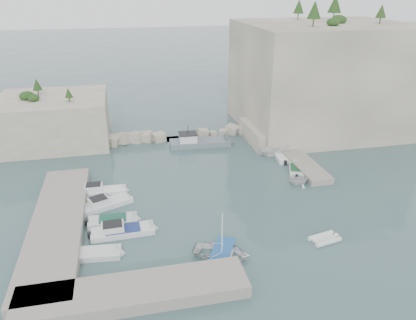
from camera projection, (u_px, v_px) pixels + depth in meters
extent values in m
plane|color=#405D60|center=(220.00, 206.00, 45.05)|extent=(400.00, 400.00, 0.00)
cube|color=beige|center=(322.00, 77.00, 66.73)|extent=(26.00, 22.00, 17.00)
cube|color=beige|center=(273.00, 133.00, 63.21)|extent=(8.00, 10.00, 2.50)
cube|color=beige|center=(54.00, 120.00, 62.07)|extent=(16.00, 14.00, 7.00)
cube|color=#9E9689|center=(58.00, 224.00, 40.60)|extent=(5.00, 24.00, 1.10)
cube|color=#9E9689|center=(134.00, 292.00, 31.69)|extent=(18.00, 4.00, 1.10)
cube|color=#9E9689|center=(296.00, 157.00, 56.49)|extent=(3.00, 16.00, 0.80)
cube|color=beige|center=(180.00, 134.00, 64.25)|extent=(28.00, 3.00, 1.40)
imported|color=white|center=(222.00, 256.00, 36.74)|extent=(6.28, 5.62, 1.07)
imported|color=silver|center=(299.00, 184.00, 49.96)|extent=(2.99, 2.60, 1.55)
imported|color=white|center=(274.00, 155.00, 58.47)|extent=(4.87, 1.97, 1.86)
cylinder|color=white|center=(222.00, 232.00, 35.68)|extent=(0.10, 0.10, 4.20)
cone|color=#1E4219|center=(315.00, 10.00, 56.95)|extent=(1.96, 1.96, 2.45)
cone|color=#1E4219|center=(335.00, 4.00, 66.44)|extent=(2.24, 2.24, 2.80)
cone|color=#1E4219|center=(382.00, 11.00, 61.28)|extent=(1.57, 1.57, 1.96)
cone|color=#1E4219|center=(299.00, 6.00, 68.35)|extent=(1.79, 1.79, 2.24)
cone|color=#1E4219|center=(37.00, 84.00, 61.41)|extent=(1.40, 1.40, 1.75)
cone|color=#1E4219|center=(68.00, 93.00, 58.05)|extent=(1.12, 1.12, 1.40)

